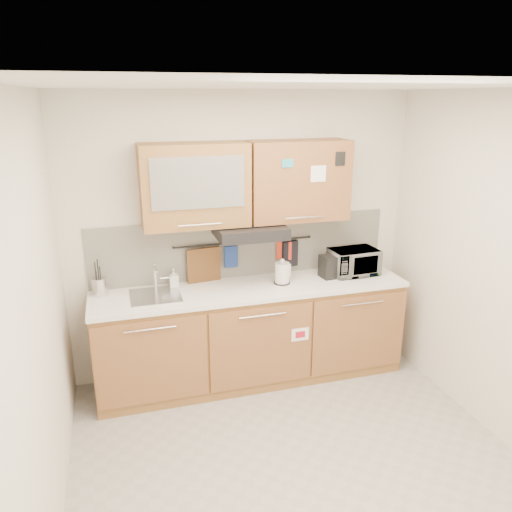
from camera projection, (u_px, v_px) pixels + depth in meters
floor at (296, 461)px, 3.65m from camera, size 3.20×3.20×0.00m
ceiling at (308, 86)px, 2.85m from camera, size 3.20×3.20×0.00m
wall_back at (243, 237)px, 4.62m from camera, size 3.20×0.00×3.20m
wall_left at (37, 326)px, 2.83m from camera, size 0.00×3.00×3.00m
wall_right at (504, 273)px, 3.68m from camera, size 0.00×3.00×3.00m
base_cabinet at (252, 338)px, 4.61m from camera, size 2.80×0.64×0.88m
countertop at (252, 289)px, 4.46m from camera, size 2.82×0.62×0.04m
backsplash at (243, 247)px, 4.64m from camera, size 2.80×0.02×0.56m
upper_cabinets at (247, 183)px, 4.30m from camera, size 1.82×0.37×0.70m
range_hood at (250, 231)px, 4.36m from camera, size 0.60×0.46×0.10m
sink at (156, 296)px, 4.24m from camera, size 0.42×0.40×0.26m
utensil_rail at (244, 242)px, 4.59m from camera, size 1.30×0.02×0.02m
utensil_crock at (100, 286)px, 4.24m from camera, size 0.16×0.16×0.32m
kettle at (282, 274)px, 4.51m from camera, size 0.18×0.17×0.23m
toaster at (335, 266)px, 4.68m from camera, size 0.29×0.19×0.21m
microwave at (354, 262)px, 4.74m from camera, size 0.46×0.32×0.24m
soap_bottle at (174, 278)px, 4.42m from camera, size 0.08×0.08×0.17m
cutting_board at (204, 269)px, 4.54m from camera, size 0.31×0.07×0.39m
oven_mitt at (231, 256)px, 4.58m from camera, size 0.12×0.03×0.20m
dark_pouch at (290, 254)px, 4.74m from camera, size 0.16×0.07×0.25m
pot_holder at (284, 250)px, 4.71m from camera, size 0.14×0.08×0.17m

